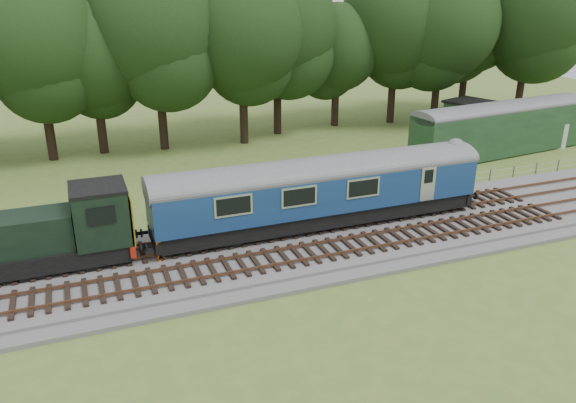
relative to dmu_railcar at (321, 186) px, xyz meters
name	(u,v)px	position (x,y,z in m)	size (l,w,h in m)	color
ground	(260,253)	(-3.93, -1.40, -2.61)	(120.00, 120.00, 0.00)	#496B27
ballast	(260,250)	(-3.93, -1.40, -2.43)	(70.00, 7.00, 0.35)	#4C4C4F
track_north	(251,235)	(-3.93, 0.00, -2.19)	(67.20, 2.40, 0.21)	black
track_south	(270,259)	(-3.93, -3.00, -2.19)	(67.20, 2.40, 0.21)	black
fence	(235,221)	(-3.93, 3.10, -2.61)	(64.00, 0.12, 1.00)	#6B6054
tree_line	(177,145)	(-3.93, 20.60, -2.61)	(70.00, 8.00, 18.00)	black
dmu_railcar	(321,186)	(0.00, 0.00, 0.00)	(18.05, 2.86, 3.88)	black
shunter_loco	(40,237)	(-13.93, 0.00, -0.63)	(8.91, 2.60, 3.38)	black
worker	(160,242)	(-8.73, -1.04, -1.31)	(0.69, 0.45, 1.88)	orange
parked_coach	(501,126)	(19.36, 8.56, -0.31)	(16.24, 4.56, 4.10)	#17341A
shed	(469,117)	(21.40, 14.86, -1.09)	(4.63, 4.63, 3.00)	#17341A
caravan	(537,134)	(24.07, 9.42, -1.59)	(4.17, 2.04, 2.04)	beige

